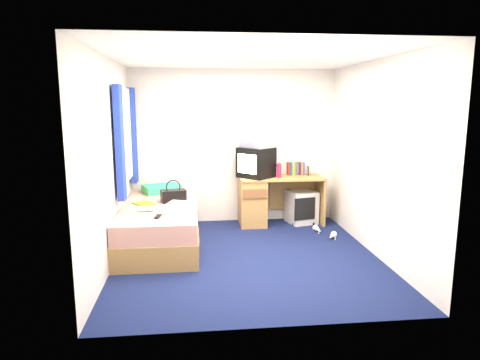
{
  "coord_description": "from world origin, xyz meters",
  "views": [
    {
      "loc": [
        -0.64,
        -5.0,
        1.88
      ],
      "look_at": [
        -0.02,
        0.7,
        0.84
      ],
      "focal_mm": 32.0,
      "sensor_mm": 36.0,
      "label": 1
    }
  ],
  "objects": [
    {
      "name": "colour_swatch_fan",
      "position": [
        -1.07,
        0.14,
        0.55
      ],
      "size": [
        0.21,
        0.18,
        0.01
      ],
      "primitive_type": "cube",
      "rotation": [
        0.0,
        0.0,
        -0.62
      ],
      "color": "yellow",
      "rests_on": "bed"
    },
    {
      "name": "book_row",
      "position": [
        0.98,
        1.6,
        0.85
      ],
      "size": [
        0.27,
        0.13,
        0.2
      ],
      "color": "maroon",
      "rests_on": "desk"
    },
    {
      "name": "desk",
      "position": [
        0.43,
        1.44,
        0.41
      ],
      "size": [
        1.3,
        0.55,
        0.75
      ],
      "color": "#AC8147",
      "rests_on": "ground"
    },
    {
      "name": "pink_water_bottle",
      "position": [
        0.66,
        1.37,
        0.85
      ],
      "size": [
        0.07,
        0.07,
        0.2
      ],
      "primitive_type": "cylinder",
      "rotation": [
        0.0,
        0.0,
        0.04
      ],
      "color": "#C51B44",
      "rests_on": "desk"
    },
    {
      "name": "pillow",
      "position": [
        -1.13,
        1.45,
        0.6
      ],
      "size": [
        0.62,
        0.53,
        0.12
      ],
      "primitive_type": "cube",
      "rotation": [
        0.0,
        0.0,
        0.43
      ],
      "color": "teal",
      "rests_on": "bed"
    },
    {
      "name": "handbag",
      "position": [
        -0.93,
        0.8,
        0.63
      ],
      "size": [
        0.37,
        0.26,
        0.31
      ],
      "rotation": [
        0.0,
        0.0,
        0.24
      ],
      "color": "black",
      "rests_on": "bed"
    },
    {
      "name": "aerosol_can",
      "position": [
        0.64,
        1.45,
        0.84
      ],
      "size": [
        0.05,
        0.05,
        0.17
      ],
      "primitive_type": "cylinder",
      "rotation": [
        0.0,
        0.0,
        0.03
      ],
      "color": "silver",
      "rests_on": "desk"
    },
    {
      "name": "room_shell",
      "position": [
        0.0,
        0.0,
        1.45
      ],
      "size": [
        3.4,
        3.4,
        3.4
      ],
      "color": "white",
      "rests_on": "ground"
    },
    {
      "name": "bed",
      "position": [
        -1.1,
        0.59,
        0.27
      ],
      "size": [
        1.01,
        2.0,
        0.54
      ],
      "color": "#AC8147",
      "rests_on": "ground"
    },
    {
      "name": "vcr",
      "position": [
        0.32,
        1.44,
        1.26
      ],
      "size": [
        0.54,
        0.56,
        0.09
      ],
      "primitive_type": "cube",
      "rotation": [
        0.0,
        0.0,
        -0.9
      ],
      "color": "silver",
      "rests_on": "crt_tv"
    },
    {
      "name": "crt_tv",
      "position": [
        0.31,
        1.44,
        0.98
      ],
      "size": [
        0.63,
        0.63,
        0.46
      ],
      "rotation": [
        0.0,
        0.0,
        -0.82
      ],
      "color": "black",
      "rests_on": "desk"
    },
    {
      "name": "ground",
      "position": [
        0.0,
        0.0,
        0.0
      ],
      "size": [
        3.4,
        3.4,
        0.0
      ],
      "primitive_type": "plane",
      "color": "#0C1438",
      "rests_on": "ground"
    },
    {
      "name": "magazine",
      "position": [
        -1.31,
        0.69,
        0.55
      ],
      "size": [
        0.34,
        0.35,
        0.01
      ],
      "primitive_type": "cube",
      "rotation": [
        0.0,
        0.0,
        0.64
      ],
      "color": "#CCE819",
      "rests_on": "bed"
    },
    {
      "name": "white_heels",
      "position": [
        1.22,
        0.74,
        0.04
      ],
      "size": [
        0.26,
        0.55,
        0.09
      ],
      "color": "white",
      "rests_on": "ground"
    },
    {
      "name": "picture_frame",
      "position": [
        1.16,
        1.53,
        0.82
      ],
      "size": [
        0.03,
        0.12,
        0.14
      ],
      "primitive_type": "cube",
      "rotation": [
        0.0,
        0.0,
        -0.12
      ],
      "color": "#311E10",
      "rests_on": "desk"
    },
    {
      "name": "window_assembly",
      "position": [
        -1.55,
        0.9,
        1.42
      ],
      "size": [
        0.11,
        1.42,
        1.4
      ],
      "color": "silver",
      "rests_on": "room_shell"
    },
    {
      "name": "remote_control",
      "position": [
        -1.08,
        0.0,
        0.55
      ],
      "size": [
        0.07,
        0.17,
        0.02
      ],
      "primitive_type": "cube",
      "rotation": [
        0.0,
        0.0,
        -0.15
      ],
      "color": "black",
      "rests_on": "bed"
    },
    {
      "name": "storage_cube",
      "position": [
        1.05,
        1.45,
        0.26
      ],
      "size": [
        0.49,
        0.49,
        0.51
      ],
      "primitive_type": "cube",
      "rotation": [
        0.0,
        0.0,
        0.24
      ],
      "color": "silver",
      "rests_on": "ground"
    },
    {
      "name": "towel",
      "position": [
        -0.81,
        0.25,
        0.6
      ],
      "size": [
        0.4,
        0.37,
        0.11
      ],
      "primitive_type": "cube",
      "rotation": [
        0.0,
        0.0,
        -0.32
      ],
      "color": "silver",
      "rests_on": "bed"
    },
    {
      "name": "water_bottle",
      "position": [
        -1.25,
        0.29,
        0.58
      ],
      "size": [
        0.21,
        0.09,
        0.07
      ],
      "primitive_type": "cylinder",
      "rotation": [
        0.0,
        1.57,
        0.12
      ],
      "color": "silver",
      "rests_on": "bed"
    }
  ]
}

